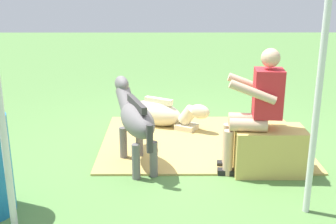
% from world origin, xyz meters
% --- Properties ---
extents(ground_plane, '(24.00, 24.00, 0.00)m').
position_xyz_m(ground_plane, '(0.00, 0.00, 0.00)').
color(ground_plane, '#568442').
extents(hay_patch, '(2.63, 2.02, 0.02)m').
position_xyz_m(hay_patch, '(-0.25, -0.22, 0.01)').
color(hay_patch, tan).
rests_on(hay_patch, ground).
extents(hay_bale, '(0.77, 0.43, 0.52)m').
position_xyz_m(hay_bale, '(-0.90, 0.68, 0.26)').
color(hay_bale, tan).
rests_on(hay_bale, ground).
extents(person_seated, '(0.68, 0.45, 1.40)m').
position_xyz_m(person_seated, '(-0.74, 0.67, 0.78)').
color(person_seated, '#D8AD8C').
rests_on(person_seated, ground).
extents(pony_standing, '(0.65, 1.30, 0.93)m').
position_xyz_m(pony_standing, '(0.59, 0.47, 0.57)').
color(pony_standing, slate).
rests_on(pony_standing, ground).
extents(pony_lying, '(1.29, 0.91, 0.42)m').
position_xyz_m(pony_lying, '(0.33, -0.89, 0.19)').
color(pony_lying, beige).
rests_on(pony_lying, ground).
extents(tent_pole_left, '(0.06, 0.06, 2.26)m').
position_xyz_m(tent_pole_left, '(-1.08, 1.54, 1.13)').
color(tent_pole_left, silver).
rests_on(tent_pole_left, ground).
extents(tent_pole_right, '(0.06, 0.06, 2.26)m').
position_xyz_m(tent_pole_right, '(1.56, 1.80, 1.13)').
color(tent_pole_right, silver).
rests_on(tent_pole_right, ground).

